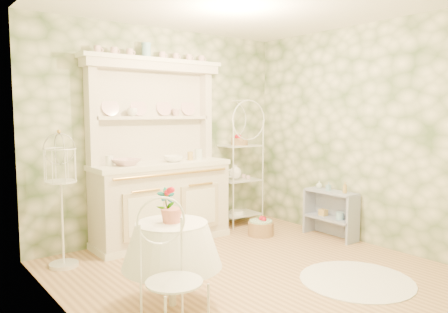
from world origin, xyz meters
TOP-DOWN VIEW (x-y plane):
  - floor at (0.00, 0.00)m, footprint 3.60×3.60m
  - wall_left at (-1.80, 0.00)m, footprint 3.60×3.60m
  - wall_right at (1.80, 0.00)m, footprint 3.60×3.60m
  - wall_back at (0.00, 1.80)m, footprint 3.60×3.60m
  - wall_front at (0.00, -1.80)m, footprint 3.60×3.60m
  - kitchen_dresser at (-0.20, 1.52)m, footprint 1.87×0.61m
  - bakers_rack at (1.14, 1.61)m, footprint 0.61×0.45m
  - side_shelf at (1.64, 0.35)m, footprint 0.29×0.67m
  - round_table at (-1.04, -0.14)m, footprint 0.96×0.96m
  - cafe_chair at (-1.35, -0.69)m, footprint 0.57×0.57m
  - birdcage_stand at (-1.47, 1.37)m, footprint 0.38×0.38m
  - floor_basket at (0.99, 0.97)m, footprint 0.41×0.41m
  - lace_rug at (0.65, -0.77)m, footprint 1.29×1.29m
  - bowl_floral at (-0.69, 1.48)m, footprint 0.38×0.38m
  - bowl_white at (-0.06, 1.46)m, footprint 0.28×0.28m
  - cup_left at (-0.51, 1.66)m, footprint 0.13×0.13m
  - cup_right at (0.12, 1.68)m, footprint 0.12×0.12m
  - potted_geranium at (-1.08, -0.11)m, footprint 0.17×0.13m
  - bottle_amber at (1.63, 0.13)m, footprint 0.07×0.07m
  - bottle_blue at (1.61, 0.37)m, footprint 0.05×0.05m
  - bottle_glass at (1.66, 0.57)m, footprint 0.10×0.10m

SIDE VIEW (x-z plane):
  - floor at x=0.00m, z-range 0.00..0.00m
  - lace_rug at x=0.65m, z-range 0.00..0.01m
  - floor_basket at x=0.99m, z-range 0.00..0.21m
  - side_shelf at x=1.64m, z-range 0.00..0.56m
  - round_table at x=-1.04m, z-range 0.00..0.80m
  - cafe_chair at x=-1.35m, z-range 0.00..1.00m
  - bottle_glass at x=1.66m, z-range 0.60..0.70m
  - bottle_blue at x=1.61m, z-range 0.60..0.71m
  - bottle_amber at x=1.63m, z-range 0.61..0.75m
  - birdcage_stand at x=-1.47m, z-range 0.00..1.48m
  - potted_geranium at x=-1.08m, z-range 0.71..0.99m
  - bakers_rack at x=1.14m, z-range 0.00..1.89m
  - bowl_floral at x=-0.69m, z-range 0.98..1.06m
  - bowl_white at x=-0.06m, z-range 0.98..1.06m
  - kitchen_dresser at x=-0.20m, z-range 0.00..2.29m
  - wall_left at x=-1.80m, z-range 1.35..1.35m
  - wall_right at x=1.80m, z-range 1.35..1.35m
  - wall_back at x=0.00m, z-range 1.35..1.35m
  - wall_front at x=0.00m, z-range 1.35..1.35m
  - cup_left at x=-0.51m, z-range 1.56..1.66m
  - cup_right at x=0.12m, z-range 1.56..1.66m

